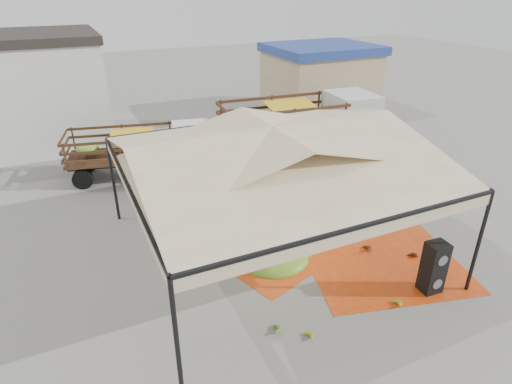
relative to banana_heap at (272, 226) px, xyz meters
name	(u,v)px	position (x,y,z in m)	size (l,w,h in m)	color
ground	(270,249)	(-0.27, -0.42, -0.57)	(90.00, 90.00, 0.00)	slate
canopy_tent	(272,151)	(-0.27, -0.42, 2.73)	(8.10, 8.10, 4.00)	black
building_tan	(320,78)	(9.73, 12.58, 1.50)	(6.30, 5.30, 4.10)	tan
tarp_left	(273,242)	(-0.02, -0.07, -0.57)	(4.14, 3.95, 0.01)	#C84712
tarp_right	(377,255)	(2.58, -2.07, -0.57)	(4.46, 4.68, 0.01)	#D14E13
banana_heap	(272,226)	(0.00, 0.00, 0.00)	(5.36, 4.40, 1.15)	#5C831B
hand_yellow_a	(307,335)	(-1.16, -4.12, -0.49)	(0.38, 0.31, 0.17)	gold
hand_yellow_b	(395,303)	(1.49, -4.12, -0.47)	(0.44, 0.36, 0.20)	gold
hand_red_a	(365,248)	(2.37, -1.73, -0.46)	(0.49, 0.40, 0.22)	#572614
hand_red_b	(412,256)	(3.43, -2.66, -0.48)	(0.41, 0.33, 0.19)	#541D13
hand_green	(274,328)	(-1.77, -3.57, -0.48)	(0.43, 0.36, 0.20)	#5A861C
hanging_bunches	(289,167)	(0.42, -0.21, 2.05)	(1.74, 0.24, 0.20)	#4D7418
speaker_stack	(434,267)	(2.77, -4.00, 0.18)	(0.57, 0.51, 1.50)	black
banana_leaves	(197,242)	(-2.25, 0.98, -0.57)	(0.96, 1.36, 3.70)	#2F7920
vendor	(237,161)	(0.86, 4.93, 0.24)	(0.59, 0.39, 1.62)	gray
truck_left	(147,147)	(-2.43, 7.05, 0.69)	(6.27, 3.27, 2.05)	#4A2B18
truck_right	(306,118)	(5.25, 6.75, 1.04)	(7.79, 3.17, 2.61)	#4C2D19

